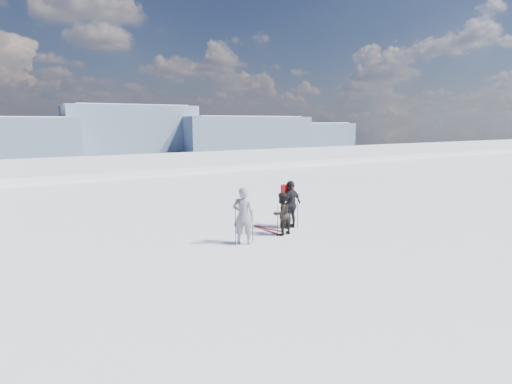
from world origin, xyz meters
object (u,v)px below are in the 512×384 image
at_px(skier_pack, 291,204).
at_px(skis_loose, 264,229).
at_px(skier_grey, 243,216).
at_px(skier_dark, 281,214).

relative_size(skier_pack, skis_loose, 1.11).
xyz_separation_m(skier_grey, skier_dark, (1.74, 0.26, -0.19)).
distance_m(skier_grey, skis_loose, 2.27).
distance_m(skier_grey, skier_pack, 2.74).
bearing_deg(skier_pack, skier_grey, 2.45).
xyz_separation_m(skier_pack, skis_loose, (-0.98, 0.38, -0.93)).
bearing_deg(skier_grey, skier_dark, -133.11).
relative_size(skier_grey, skier_dark, 1.24).
bearing_deg(skier_grey, skis_loose, -103.70).
bearing_deg(skier_dark, skier_pack, -156.18).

